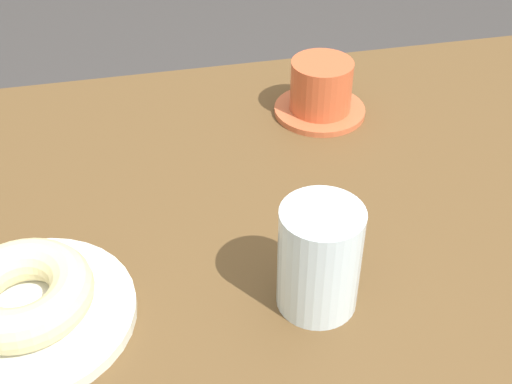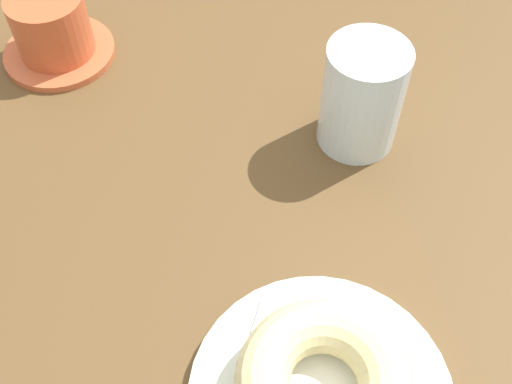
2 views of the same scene
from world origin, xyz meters
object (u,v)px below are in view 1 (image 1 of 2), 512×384
(water_glass, at_px, (319,259))
(coffee_cup, at_px, (321,90))
(plate_sugar_ring, at_px, (29,315))
(donut_sugar_ring, at_px, (22,293))

(water_glass, distance_m, coffee_cup, 0.34)
(plate_sugar_ring, bearing_deg, donut_sugar_ring, 0.00)
(donut_sugar_ring, distance_m, coffee_cup, 0.46)
(plate_sugar_ring, bearing_deg, water_glass, -7.11)
(donut_sugar_ring, relative_size, coffee_cup, 1.06)
(plate_sugar_ring, relative_size, water_glass, 1.80)
(water_glass, bearing_deg, coffee_cup, 72.92)
(coffee_cup, bearing_deg, donut_sugar_ring, -141.55)
(plate_sugar_ring, height_order, coffee_cup, coffee_cup)
(donut_sugar_ring, height_order, coffee_cup, coffee_cup)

